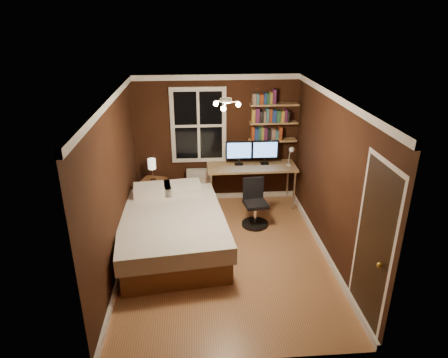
{
  "coord_description": "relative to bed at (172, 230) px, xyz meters",
  "views": [
    {
      "loc": [
        -0.42,
        -5.36,
        3.56
      ],
      "look_at": [
        0.02,
        0.45,
        1.11
      ],
      "focal_mm": 32.0,
      "sensor_mm": 36.0,
      "label": 1
    }
  ],
  "objects": [
    {
      "name": "bedside_lamp",
      "position": [
        -0.42,
        1.58,
        0.43
      ],
      "size": [
        0.15,
        0.15,
        0.44
      ],
      "primitive_type": null,
      "color": "white",
      "rests_on": "nightstand"
    },
    {
      "name": "floor",
      "position": [
        0.84,
        -0.26,
        -0.33
      ],
      "size": [
        4.2,
        4.2,
        0.0
      ],
      "primitive_type": "plane",
      "color": "brown",
      "rests_on": "ground"
    },
    {
      "name": "wall_left",
      "position": [
        -0.76,
        -0.26,
        0.92
      ],
      "size": [
        0.04,
        4.2,
        2.5
      ],
      "primitive_type": "cube",
      "color": "black",
      "rests_on": "ground"
    },
    {
      "name": "books_row_lower",
      "position": [
        1.92,
        1.72,
        1.05
      ],
      "size": [
        0.54,
        0.16,
        0.23
      ],
      "primitive_type": null,
      "color": "maroon",
      "rests_on": "bookshelf_lower"
    },
    {
      "name": "ceiling_fixture",
      "position": [
        0.84,
        -0.36,
        2.07
      ],
      "size": [
        0.44,
        0.44,
        0.18
      ],
      "primitive_type": null,
      "color": "beige",
      "rests_on": "ceiling"
    },
    {
      "name": "bookshelf_upper",
      "position": [
        1.92,
        1.72,
        1.62
      ],
      "size": [
        0.92,
        0.22,
        0.03
      ],
      "primitive_type": "cube",
      "color": "#997B4A",
      "rests_on": "wall_back"
    },
    {
      "name": "wall_back",
      "position": [
        0.84,
        1.84,
        0.92
      ],
      "size": [
        3.2,
        0.04,
        2.5
      ],
      "primitive_type": "cube",
      "color": "black",
      "rests_on": "ground"
    },
    {
      "name": "door",
      "position": [
        2.43,
        -1.81,
        0.7
      ],
      "size": [
        0.03,
        0.82,
        2.05
      ],
      "primitive_type": null,
      "color": "black",
      "rests_on": "ground"
    },
    {
      "name": "office_chair",
      "position": [
        1.44,
        0.67,
        -0.01
      ],
      "size": [
        0.48,
        0.48,
        0.86
      ],
      "rotation": [
        0.0,
        0.0,
        0.14
      ],
      "color": "black",
      "rests_on": "ground"
    },
    {
      "name": "desk_lamp",
      "position": [
        2.21,
        1.39,
        0.7
      ],
      "size": [
        0.14,
        0.32,
        0.44
      ],
      "primitive_type": null,
      "color": "silver",
      "rests_on": "desk"
    },
    {
      "name": "radiator",
      "position": [
        0.45,
        1.72,
        0.01
      ],
      "size": [
        0.45,
        0.16,
        0.68
      ],
      "primitive_type": "cube",
      "color": "beige",
      "rests_on": "ground"
    },
    {
      "name": "books_row_middle",
      "position": [
        1.92,
        1.72,
        1.4
      ],
      "size": [
        0.66,
        0.16,
        0.23
      ],
      "primitive_type": null,
      "color": "navy",
      "rests_on": "bookshelf_middle"
    },
    {
      "name": "desk",
      "position": [
        1.49,
        1.5,
        0.42
      ],
      "size": [
        1.71,
        0.64,
        0.81
      ],
      "color": "#997B4A",
      "rests_on": "ground"
    },
    {
      "name": "nightstand",
      "position": [
        -0.42,
        1.58,
        -0.06
      ],
      "size": [
        0.54,
        0.54,
        0.54
      ],
      "primitive_type": "cube",
      "rotation": [
        0.0,
        0.0,
        -0.3
      ],
      "color": "brown",
      "rests_on": "ground"
    },
    {
      "name": "monitor_right",
      "position": [
        1.75,
        1.59,
        0.72
      ],
      "size": [
        0.51,
        0.12,
        0.47
      ],
      "primitive_type": null,
      "color": "black",
      "rests_on": "desk"
    },
    {
      "name": "monitor_left",
      "position": [
        1.25,
        1.59,
        0.72
      ],
      "size": [
        0.51,
        0.12,
        0.47
      ],
      "primitive_type": null,
      "color": "black",
      "rests_on": "desk"
    },
    {
      "name": "wall_right",
      "position": [
        2.44,
        -0.26,
        0.92
      ],
      "size": [
        0.04,
        4.2,
        2.5
      ],
      "primitive_type": "cube",
      "color": "black",
      "rests_on": "ground"
    },
    {
      "name": "window",
      "position": [
        0.49,
        1.81,
        1.22
      ],
      "size": [
        1.06,
        0.06,
        1.46
      ],
      "primitive_type": "cube",
      "color": "silver",
      "rests_on": "wall_back"
    },
    {
      "name": "bookshelf_lower",
      "position": [
        1.92,
        1.72,
        0.92
      ],
      "size": [
        0.92,
        0.22,
        0.03
      ],
      "primitive_type": "cube",
      "color": "#997B4A",
      "rests_on": "wall_back"
    },
    {
      "name": "ceiling",
      "position": [
        0.84,
        -0.26,
        2.17
      ],
      "size": [
        3.2,
        4.2,
        0.02
      ],
      "primitive_type": "cube",
      "color": "white",
      "rests_on": "wall_back"
    },
    {
      "name": "books_row_upper",
      "position": [
        1.92,
        1.72,
        1.75
      ],
      "size": [
        0.42,
        0.16,
        0.23
      ],
      "primitive_type": null,
      "color": "#265937",
      "rests_on": "bookshelf_upper"
    },
    {
      "name": "bookshelf_middle",
      "position": [
        1.92,
        1.72,
        1.27
      ],
      "size": [
        0.92,
        0.22,
        0.03
      ],
      "primitive_type": "cube",
      "color": "#997B4A",
      "rests_on": "wall_back"
    },
    {
      "name": "bed",
      "position": [
        0.0,
        0.0,
        0.0
      ],
      "size": [
        1.88,
        2.43,
        0.77
      ],
      "rotation": [
        0.0,
        0.0,
        0.11
      ],
      "color": "brown",
      "rests_on": "ground"
    },
    {
      "name": "door_knob",
      "position": [
        2.39,
        -2.11,
        0.67
      ],
      "size": [
        0.06,
        0.06,
        0.06
      ],
      "primitive_type": "sphere",
      "color": "gold",
      "rests_on": "door"
    }
  ]
}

